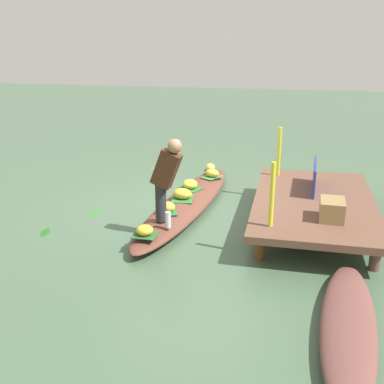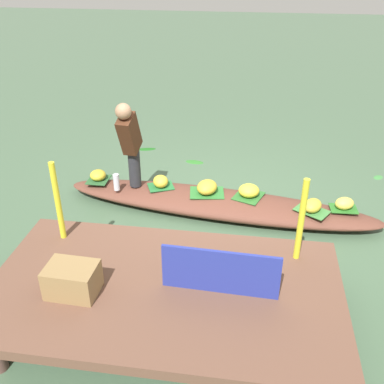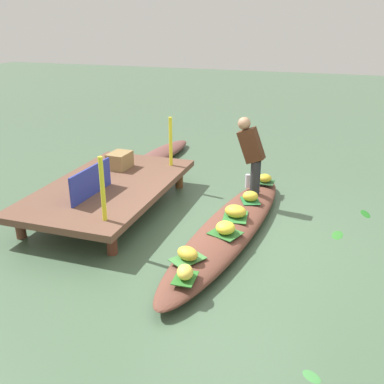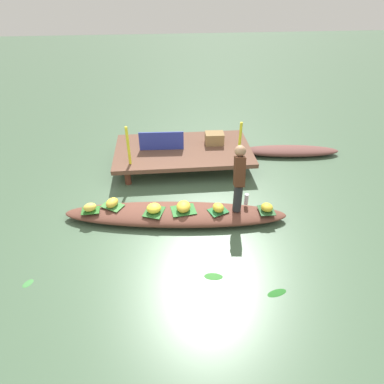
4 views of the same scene
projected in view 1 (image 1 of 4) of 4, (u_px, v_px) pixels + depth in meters
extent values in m
plane|color=#445F45|center=(187.00, 209.00, 7.75)|extent=(40.00, 40.00, 0.00)
cube|color=brown|center=(314.00, 203.00, 6.93)|extent=(3.20, 1.80, 0.10)
cylinder|color=brown|center=(270.00, 188.00, 8.33)|extent=(0.14, 0.14, 0.34)
cylinder|color=brown|center=(259.00, 247.00, 5.97)|extent=(0.14, 0.14, 0.34)
cylinder|color=brown|center=(352.00, 193.00, 8.04)|extent=(0.14, 0.14, 0.34)
cylinder|color=brown|center=(375.00, 258.00, 5.67)|extent=(0.14, 0.14, 0.34)
ellipsoid|color=brown|center=(187.00, 203.00, 7.72)|extent=(4.27, 1.20, 0.24)
ellipsoid|color=brown|center=(348.00, 325.00, 4.45)|extent=(2.57, 0.77, 0.20)
cube|color=#2A592F|center=(145.00, 235.00, 6.14)|extent=(0.29, 0.32, 0.01)
ellipsoid|color=gold|center=(145.00, 230.00, 6.12)|extent=(0.25, 0.26, 0.14)
cube|color=#3F7E3C|center=(212.00, 177.00, 8.73)|extent=(0.48, 0.44, 0.01)
ellipsoid|color=gold|center=(212.00, 173.00, 8.71)|extent=(0.31, 0.34, 0.15)
cube|color=#2B6C26|center=(210.00, 171.00, 9.12)|extent=(0.34, 0.25, 0.01)
ellipsoid|color=#F5D24E|center=(210.00, 167.00, 9.09)|extent=(0.29, 0.26, 0.15)
cube|color=#256C35|center=(167.00, 212.00, 6.96)|extent=(0.41, 0.37, 0.01)
ellipsoid|color=gold|center=(167.00, 207.00, 6.94)|extent=(0.26, 0.29, 0.16)
cube|color=#2C672B|center=(190.00, 188.00, 8.05)|extent=(0.45, 0.47, 0.01)
ellipsoid|color=yellow|center=(190.00, 184.00, 8.02)|extent=(0.35, 0.34, 0.16)
cube|color=#2D7130|center=(183.00, 198.00, 7.54)|extent=(0.49, 0.39, 0.01)
ellipsoid|color=gold|center=(183.00, 194.00, 7.52)|extent=(0.32, 0.37, 0.17)
cylinder|color=#28282D|center=(161.00, 203.00, 6.55)|extent=(0.16, 0.16, 0.55)
cube|color=#472616|center=(166.00, 169.00, 6.36)|extent=(0.23, 0.47, 0.59)
sphere|color=#9E7556|center=(175.00, 146.00, 6.21)|extent=(0.20, 0.20, 0.20)
cylinder|color=silver|center=(168.00, 220.00, 6.37)|extent=(0.08, 0.08, 0.23)
cube|color=#273494|center=(314.00, 176.00, 7.31)|extent=(1.03, 0.07, 0.44)
cylinder|color=yellow|center=(279.00, 152.00, 8.01)|extent=(0.06, 0.06, 0.87)
cylinder|color=yellow|center=(272.00, 195.00, 5.79)|extent=(0.06, 0.06, 0.87)
cube|color=olive|center=(332.00, 210.00, 6.12)|extent=(0.45, 0.34, 0.28)
ellipsoid|color=#1C5E1B|center=(45.00, 232.00, 6.82)|extent=(0.34, 0.20, 0.01)
ellipsoid|color=#3D823E|center=(153.00, 168.00, 10.20)|extent=(0.20, 0.22, 0.01)
ellipsoid|color=#2E7329|center=(95.00, 213.00, 7.57)|extent=(0.32, 0.19, 0.01)
ellipsoid|color=#398525|center=(182.00, 157.00, 11.13)|extent=(0.24, 0.26, 0.01)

